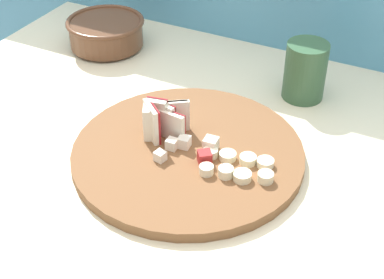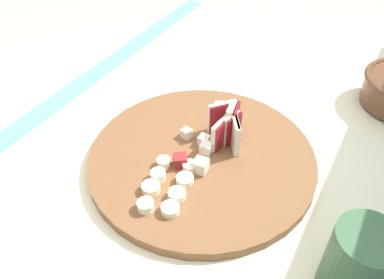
{
  "view_description": "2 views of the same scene",
  "coord_description": "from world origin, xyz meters",
  "px_view_note": "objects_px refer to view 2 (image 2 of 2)",
  "views": [
    {
      "loc": [
        0.31,
        -0.69,
        1.5
      ],
      "look_at": [
        -0.01,
        -0.04,
        0.96
      ],
      "focal_mm": 53.08,
      "sensor_mm": 36.0,
      "label": 1
    },
    {
      "loc": [
        0.4,
        0.18,
        1.39
      ],
      "look_at": [
        -0.04,
        -0.07,
        0.93
      ],
      "focal_mm": 36.85,
      "sensor_mm": 36.0,
      "label": 2
    }
  ],
  "objects_px": {
    "cutting_board": "(202,158)",
    "small_jar": "(358,264)",
    "banana_slice_rows": "(167,185)",
    "apple_wedge_fan": "(228,125)",
    "apple_dice_pile": "(196,153)"
  },
  "relations": [
    {
      "from": "cutting_board",
      "to": "apple_dice_pile",
      "type": "xyz_separation_m",
      "value": [
        0.01,
        -0.01,
        0.02
      ]
    },
    {
      "from": "cutting_board",
      "to": "small_jar",
      "type": "bearing_deg",
      "value": 68.05
    },
    {
      "from": "banana_slice_rows",
      "to": "cutting_board",
      "type": "bearing_deg",
      "value": 173.61
    },
    {
      "from": "apple_wedge_fan",
      "to": "apple_dice_pile",
      "type": "distance_m",
      "value": 0.08
    },
    {
      "from": "apple_dice_pile",
      "to": "apple_wedge_fan",
      "type": "bearing_deg",
      "value": 161.81
    },
    {
      "from": "banana_slice_rows",
      "to": "small_jar",
      "type": "height_order",
      "value": "small_jar"
    },
    {
      "from": "apple_wedge_fan",
      "to": "banana_slice_rows",
      "type": "bearing_deg",
      "value": -10.35
    },
    {
      "from": "cutting_board",
      "to": "banana_slice_rows",
      "type": "bearing_deg",
      "value": -6.39
    },
    {
      "from": "cutting_board",
      "to": "apple_wedge_fan",
      "type": "xyz_separation_m",
      "value": [
        -0.06,
        0.02,
        0.04
      ]
    },
    {
      "from": "cutting_board",
      "to": "small_jar",
      "type": "relative_size",
      "value": 3.44
    },
    {
      "from": "cutting_board",
      "to": "banana_slice_rows",
      "type": "xyz_separation_m",
      "value": [
        0.09,
        -0.01,
        0.02
      ]
    },
    {
      "from": "apple_dice_pile",
      "to": "banana_slice_rows",
      "type": "xyz_separation_m",
      "value": [
        0.08,
        -0.0,
        -0.0
      ]
    },
    {
      "from": "cutting_board",
      "to": "banana_slice_rows",
      "type": "relative_size",
      "value": 3.06
    },
    {
      "from": "cutting_board",
      "to": "banana_slice_rows",
      "type": "height_order",
      "value": "banana_slice_rows"
    },
    {
      "from": "apple_wedge_fan",
      "to": "small_jar",
      "type": "xyz_separation_m",
      "value": [
        0.17,
        0.25,
        0.01
      ]
    }
  ]
}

